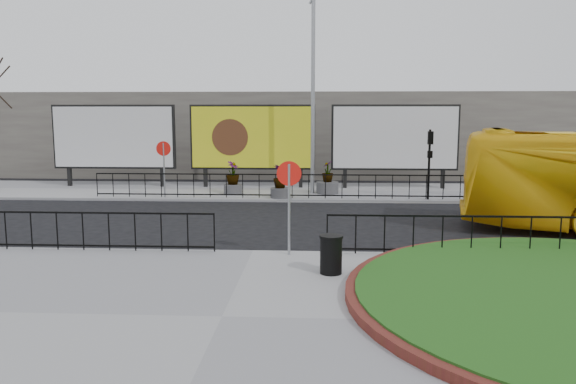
# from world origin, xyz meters

# --- Properties ---
(ground) EXTENTS (90.00, 90.00, 0.00)m
(ground) POSITION_xyz_m (0.00, 0.00, 0.00)
(ground) COLOR black
(ground) RESTS_ON ground
(pavement_near) EXTENTS (30.00, 10.00, 0.12)m
(pavement_near) POSITION_xyz_m (0.00, -5.00, 0.06)
(pavement_near) COLOR gray
(pavement_near) RESTS_ON ground
(pavement_far) EXTENTS (44.00, 6.00, 0.12)m
(pavement_far) POSITION_xyz_m (0.00, 12.00, 0.06)
(pavement_far) COLOR gray
(pavement_far) RESTS_ON ground
(railing_near_left) EXTENTS (10.00, 0.10, 1.10)m
(railing_near_left) POSITION_xyz_m (-6.00, -0.30, 0.67)
(railing_near_left) COLOR black
(railing_near_left) RESTS_ON pavement_near
(railing_near_right) EXTENTS (9.00, 0.10, 1.10)m
(railing_near_right) POSITION_xyz_m (6.50, -0.30, 0.67)
(railing_near_right) COLOR black
(railing_near_right) RESTS_ON pavement_near
(railing_far) EXTENTS (18.00, 0.10, 1.10)m
(railing_far) POSITION_xyz_m (1.00, 9.30, 0.67)
(railing_far) COLOR black
(railing_far) RESTS_ON pavement_far
(speed_sign_far) EXTENTS (0.64, 0.07, 2.47)m
(speed_sign_far) POSITION_xyz_m (-5.00, 9.40, 1.92)
(speed_sign_far) COLOR gray
(speed_sign_far) RESTS_ON pavement_far
(speed_sign_near) EXTENTS (0.64, 0.07, 2.47)m
(speed_sign_near) POSITION_xyz_m (1.00, -0.40, 1.92)
(speed_sign_near) COLOR gray
(speed_sign_near) RESTS_ON pavement_near
(billboard_left) EXTENTS (6.20, 0.31, 4.10)m
(billboard_left) POSITION_xyz_m (-8.50, 12.97, 2.60)
(billboard_left) COLOR black
(billboard_left) RESTS_ON pavement_far
(billboard_mid) EXTENTS (6.20, 0.31, 4.10)m
(billboard_mid) POSITION_xyz_m (-1.50, 12.97, 2.60)
(billboard_mid) COLOR black
(billboard_mid) RESTS_ON pavement_far
(billboard_right) EXTENTS (6.20, 0.31, 4.10)m
(billboard_right) POSITION_xyz_m (5.50, 12.97, 2.60)
(billboard_right) COLOR black
(billboard_right) RESTS_ON pavement_far
(lamp_post) EXTENTS (0.74, 0.18, 9.23)m
(lamp_post) POSITION_xyz_m (1.51, 11.00, 4.83)
(lamp_post) COLOR gray
(lamp_post) RESTS_ON pavement_far
(signal_pole_a) EXTENTS (0.22, 0.26, 3.00)m
(signal_pole_a) POSITION_xyz_m (6.50, 9.34, 2.10)
(signal_pole_a) COLOR black
(signal_pole_a) RESTS_ON pavement_far
(signal_pole_b) EXTENTS (0.22, 0.26, 3.00)m
(signal_pole_b) POSITION_xyz_m (9.50, 9.34, 2.10)
(signal_pole_b) COLOR black
(signal_pole_b) RESTS_ON pavement_far
(building_backdrop) EXTENTS (40.00, 10.00, 5.00)m
(building_backdrop) POSITION_xyz_m (0.00, 22.00, 2.50)
(building_backdrop) COLOR slate
(building_backdrop) RESTS_ON ground
(litter_bin) EXTENTS (0.55, 0.55, 0.91)m
(litter_bin) POSITION_xyz_m (2.06, -2.11, 0.58)
(litter_bin) COLOR black
(litter_bin) RESTS_ON pavement_near
(planter_a) EXTENTS (0.84, 0.84, 1.51)m
(planter_a) POSITION_xyz_m (-2.15, 10.58, 0.76)
(planter_a) COLOR #4C4C4F
(planter_a) RESTS_ON pavement_far
(planter_b) EXTENTS (0.84, 0.84, 1.48)m
(planter_b) POSITION_xyz_m (0.10, 9.48, 0.73)
(planter_b) COLOR #4C4C4F
(planter_b) RESTS_ON pavement_far
(planter_c) EXTENTS (1.02, 1.02, 1.50)m
(planter_c) POSITION_xyz_m (2.20, 11.00, 0.64)
(planter_c) COLOR #4C4C4F
(planter_c) RESTS_ON pavement_far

